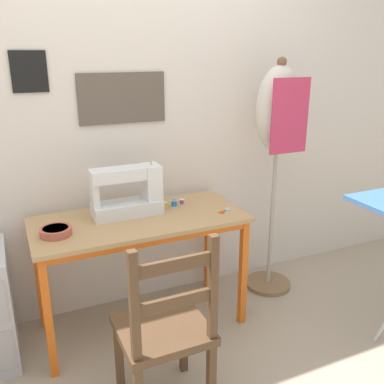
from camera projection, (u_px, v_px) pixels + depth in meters
ground_plane at (159, 350)px, 2.42m from camera, size 14.00×14.00×0.00m
wall_back at (118, 109)px, 2.54m from camera, size 10.00×0.07×2.55m
sewing_table at (140, 232)px, 2.45m from camera, size 1.20×0.55×0.70m
sewing_machine at (130, 193)px, 2.44m from camera, size 0.41×0.16×0.31m
fabric_bowl at (56, 231)px, 2.20m from camera, size 0.16×0.16×0.04m
scissors at (224, 211)px, 2.52m from camera, size 0.12×0.08×0.01m
thread_spool_near_machine at (165, 205)px, 2.59m from camera, size 0.04×0.04×0.03m
thread_spool_mid_table at (174, 203)px, 2.60m from camera, size 0.04×0.04×0.04m
thread_spool_far_edge at (182, 202)px, 2.64m from camera, size 0.03×0.03×0.03m
wooden_chair at (165, 331)px, 1.91m from camera, size 0.40×0.38×0.91m
dress_form at (278, 125)px, 2.71m from camera, size 0.32×0.32×1.57m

